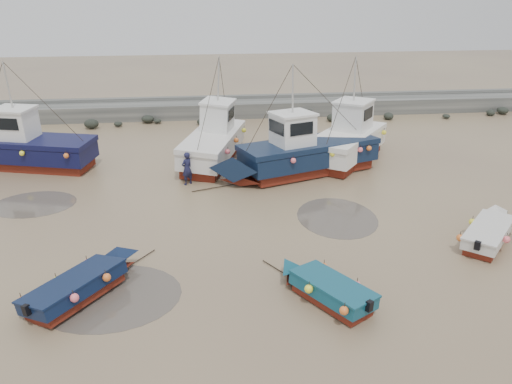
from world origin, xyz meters
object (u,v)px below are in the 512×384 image
(dinghy_3, at_px, (491,229))
(person, at_px, (188,184))
(dinghy_1, at_px, (84,282))
(dinghy_2, at_px, (324,285))
(cabin_boat_0, at_px, (26,146))
(cabin_boat_3, at_px, (351,138))
(cabin_boat_2, at_px, (300,153))
(cabin_boat_1, at_px, (214,139))

(dinghy_3, distance_m, person, 15.27)
(dinghy_1, bearing_deg, person, 108.13)
(dinghy_2, distance_m, dinghy_3, 8.77)
(cabin_boat_0, distance_m, cabin_boat_3, 19.58)
(dinghy_3, xyz_separation_m, cabin_boat_0, (-22.54, 11.73, 0.79))
(cabin_boat_0, bearing_deg, dinghy_1, -141.23)
(dinghy_2, relative_size, cabin_boat_2, 0.43)
(dinghy_1, distance_m, cabin_boat_0, 15.25)
(dinghy_2, xyz_separation_m, person, (-4.93, 11.34, -0.56))
(cabin_boat_2, distance_m, person, 6.58)
(dinghy_1, xyz_separation_m, cabin_boat_3, (13.51, 13.40, 0.80))
(dinghy_1, bearing_deg, cabin_boat_2, 85.27)
(cabin_boat_0, distance_m, person, 10.32)
(cabin_boat_3, relative_size, person, 4.59)
(cabin_boat_2, bearing_deg, cabin_boat_3, -76.92)
(cabin_boat_3, bearing_deg, cabin_boat_1, -147.59)
(cabin_boat_1, xyz_separation_m, cabin_boat_2, (4.75, -3.16, -0.03))
(cabin_boat_1, bearing_deg, person, -94.97)
(cabin_boat_3, height_order, person, cabin_boat_3)
(dinghy_1, relative_size, cabin_boat_2, 0.47)
(dinghy_2, xyz_separation_m, cabin_boat_2, (1.45, 12.24, 0.74))
(dinghy_1, bearing_deg, cabin_boat_0, 150.28)
(dinghy_1, distance_m, dinghy_2, 8.46)
(cabin_boat_1, bearing_deg, dinghy_2, -60.94)
(dinghy_3, xyz_separation_m, cabin_boat_1, (-11.39, 12.02, 0.78))
(cabin_boat_2, bearing_deg, person, 79.07)
(cabin_boat_1, relative_size, cabin_boat_3, 1.21)
(dinghy_2, bearing_deg, cabin_boat_3, 36.99)
(dinghy_2, height_order, cabin_boat_0, cabin_boat_0)
(cabin_boat_0, relative_size, cabin_boat_3, 1.17)
(dinghy_3, relative_size, cabin_boat_0, 0.47)
(person, bearing_deg, cabin_boat_3, 158.41)
(dinghy_1, xyz_separation_m, cabin_boat_0, (-6.06, 13.97, 0.79))
(dinghy_2, bearing_deg, dinghy_3, -10.91)
(cabin_boat_1, bearing_deg, dinghy_1, -92.65)
(dinghy_2, xyz_separation_m, cabin_boat_3, (5.13, 14.55, 0.79))
(cabin_boat_1, relative_size, person, 5.53)
(cabin_boat_0, relative_size, cabin_boat_2, 0.90)
(dinghy_2, distance_m, cabin_boat_3, 15.44)
(dinghy_1, height_order, cabin_boat_0, cabin_boat_0)
(dinghy_1, height_order, cabin_boat_3, cabin_boat_3)
(dinghy_1, distance_m, dinghy_3, 16.62)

